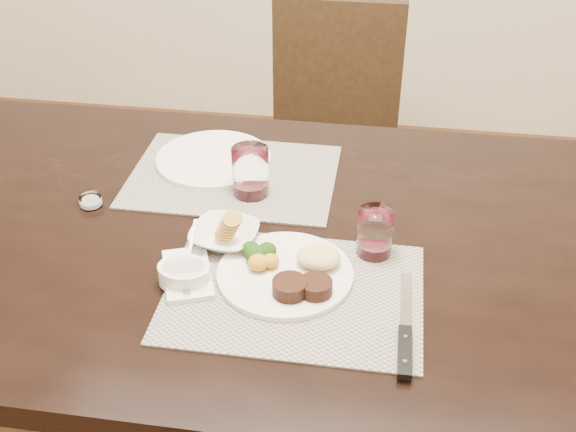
% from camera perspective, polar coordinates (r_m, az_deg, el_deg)
% --- Properties ---
extents(dining_table, '(2.00, 1.00, 0.75)m').
position_cam_1_polar(dining_table, '(1.50, 0.06, -4.05)').
color(dining_table, black).
rests_on(dining_table, ground).
extents(chair_far, '(0.42, 0.42, 0.90)m').
position_cam_1_polar(chair_far, '(2.37, 3.52, 6.76)').
color(chair_far, black).
rests_on(chair_far, ground).
extents(placemat_near, '(0.46, 0.34, 0.00)m').
position_cam_1_polar(placemat_near, '(1.30, 0.46, -6.08)').
color(placemat_near, gray).
rests_on(placemat_near, dining_table).
extents(placemat_far, '(0.46, 0.34, 0.00)m').
position_cam_1_polar(placemat_far, '(1.64, -4.35, 3.18)').
color(placemat_far, gray).
rests_on(placemat_far, dining_table).
extents(dinner_plate, '(0.25, 0.25, 0.04)m').
position_cam_1_polar(dinner_plate, '(1.32, 0.25, -4.43)').
color(dinner_plate, silver).
rests_on(dinner_plate, placemat_near).
extents(napkin_fork, '(0.13, 0.17, 0.02)m').
position_cam_1_polar(napkin_fork, '(1.35, -7.93, -4.55)').
color(napkin_fork, silver).
rests_on(napkin_fork, placemat_near).
extents(steak_knife, '(0.02, 0.27, 0.01)m').
position_cam_1_polar(steak_knife, '(1.22, 9.24, -9.58)').
color(steak_knife, silver).
rests_on(steak_knife, placemat_near).
extents(cracker_bowl, '(0.15, 0.15, 0.06)m').
position_cam_1_polar(cracker_bowl, '(1.42, -5.04, -1.49)').
color(cracker_bowl, silver).
rests_on(cracker_bowl, placemat_near).
extents(sauce_ramekin, '(0.10, 0.14, 0.08)m').
position_cam_1_polar(sauce_ramekin, '(1.32, -8.19, -4.51)').
color(sauce_ramekin, silver).
rests_on(sauce_ramekin, placemat_near).
extents(wine_glass_near, '(0.07, 0.07, 0.09)m').
position_cam_1_polar(wine_glass_near, '(1.38, 6.88, -1.47)').
color(wine_glass_near, white).
rests_on(wine_glass_near, placemat_near).
extents(far_plate, '(0.27, 0.27, 0.01)m').
position_cam_1_polar(far_plate, '(1.69, -5.91, 4.51)').
color(far_plate, silver).
rests_on(far_plate, placemat_far).
extents(wine_glass_far, '(0.08, 0.08, 0.11)m').
position_cam_1_polar(wine_glass_far, '(1.55, -2.98, 3.34)').
color(wine_glass_far, white).
rests_on(wine_glass_far, placemat_far).
extents(salt_cellar, '(0.05, 0.05, 0.02)m').
position_cam_1_polar(salt_cellar, '(1.59, -15.32, 1.10)').
color(salt_cellar, white).
rests_on(salt_cellar, dining_table).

